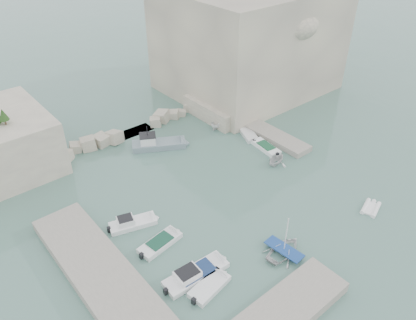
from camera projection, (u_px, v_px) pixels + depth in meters
ground at (242, 205)px, 45.63m from camera, size 400.00×400.00×0.00m
cliff_east at (249, 40)px, 67.67m from camera, size 26.00×22.00×17.00m
cliff_terrace at (223, 106)px, 63.26m from camera, size 8.00×10.00×2.50m
quay_west at (111, 286)px, 35.68m from camera, size 5.00×24.00×1.10m
ledge_east at (262, 130)px, 58.91m from camera, size 3.00×16.00×0.80m
breakwater at (132, 128)px, 58.70m from camera, size 28.00×3.00×1.40m
motorboat_c at (160, 245)px, 40.56m from camera, size 5.26×2.55×0.70m
motorboat_b at (133, 225)px, 42.89m from camera, size 5.66×3.25×1.40m
motorboat_e at (209, 288)px, 36.17m from camera, size 4.66×2.53×0.70m
motorboat_d at (196, 276)px, 37.32m from camera, size 7.02×2.39×1.40m
rowboat at (284, 253)px, 39.71m from camera, size 4.60×3.49×0.90m
inflatable_dinghy at (370, 209)px, 45.02m from camera, size 3.31×2.28×0.44m
tender_east_a at (276, 164)px, 52.36m from camera, size 3.52×3.15×1.66m
tender_east_b at (266, 149)px, 55.33m from camera, size 2.33×5.19×0.70m
tender_east_c at (248, 135)px, 58.44m from camera, size 3.61×5.49×0.70m
tender_east_d at (220, 127)px, 60.47m from camera, size 4.09×2.00×1.52m
work_boat at (159, 147)px, 55.73m from camera, size 8.08×5.99×2.20m
rowboat_mast at (286, 234)px, 38.28m from camera, size 0.10×0.10×4.20m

